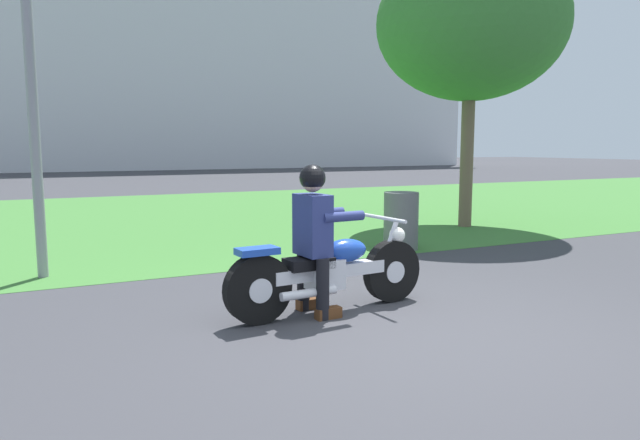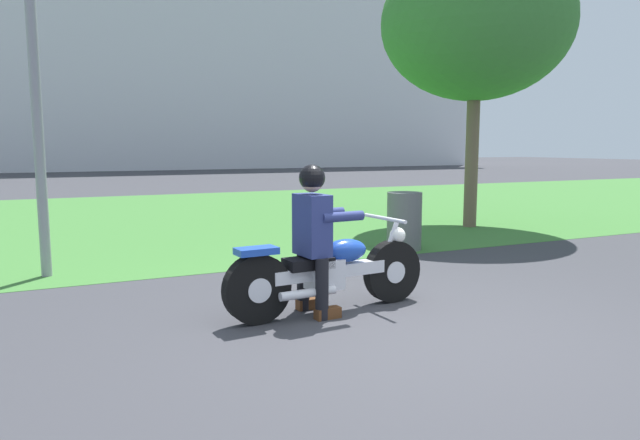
% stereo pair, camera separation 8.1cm
% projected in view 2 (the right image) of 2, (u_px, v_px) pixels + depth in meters
% --- Properties ---
extents(ground, '(120.00, 120.00, 0.00)m').
position_uv_depth(ground, '(428.00, 337.00, 4.70)').
color(ground, '#38383D').
extents(grass_verge, '(60.00, 12.00, 0.01)m').
position_uv_depth(grass_verge, '(188.00, 216.00, 12.85)').
color(grass_verge, '#3D7533').
rests_on(grass_verge, ground).
extents(stadium_facade, '(49.10, 8.00, 15.91)m').
position_uv_depth(stadium_facade, '(148.00, 53.00, 39.69)').
color(stadium_facade, silver).
rests_on(stadium_facade, ground).
extents(motorcycle_lead, '(2.09, 0.66, 0.87)m').
position_uv_depth(motorcycle_lead, '(330.00, 272.00, 5.36)').
color(motorcycle_lead, black).
rests_on(motorcycle_lead, ground).
extents(rider_lead, '(0.57, 0.49, 1.39)m').
position_uv_depth(rider_lead, '(314.00, 228.00, 5.23)').
color(rider_lead, black).
rests_on(rider_lead, ground).
extents(tree_roadside, '(3.54, 3.54, 5.23)m').
position_uv_depth(tree_roadside, '(476.00, 24.00, 10.65)').
color(tree_roadside, brown).
rests_on(tree_roadside, ground).
extents(trash_can, '(0.52, 0.52, 0.87)m').
position_uv_depth(trash_can, '(404.00, 221.00, 8.61)').
color(trash_can, '#595E5B').
rests_on(trash_can, ground).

